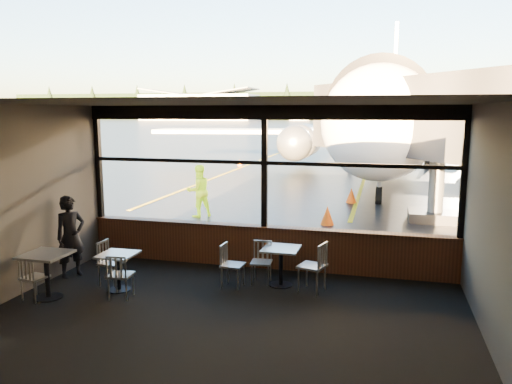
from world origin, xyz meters
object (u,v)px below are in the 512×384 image
at_px(chair_near_w, 233,266).
at_px(chair_mid_w, 112,263).
at_px(cafe_table_mid, 118,272).
at_px(airliner, 391,74).
at_px(jet_bridge, 425,141).
at_px(cafe_table_left, 47,276).
at_px(ground_crew, 199,191).
at_px(cone_extra, 327,215).
at_px(passenger, 71,237).
at_px(chair_near_e, 312,267).
at_px(cafe_table_near, 281,267).
at_px(chair_left_s, 35,278).
at_px(cone_nose, 351,195).
at_px(chair_near_n, 261,263).
at_px(chair_mid_s, 121,276).
at_px(cone_wing, 240,162).

relative_size(chair_near_w, chair_mid_w, 0.97).
relative_size(cafe_table_mid, chair_near_w, 0.85).
xyz_separation_m(airliner, jet_bridge, (0.97, -15.11, -3.00)).
relative_size(jet_bridge, cafe_table_left, 13.62).
distance_m(ground_crew, cone_extra, 4.21).
bearing_deg(passenger, chair_near_e, -55.00).
bearing_deg(cafe_table_near, chair_left_s, -156.28).
distance_m(cafe_table_mid, chair_near_w, 2.17).
distance_m(cone_nose, cone_extra, 3.93).
distance_m(jet_bridge, chair_near_n, 7.63).
xyz_separation_m(chair_near_e, passenger, (-4.91, -0.36, 0.36)).
bearing_deg(chair_near_w, chair_mid_w, -74.73).
bearing_deg(cone_nose, chair_near_e, -90.56).
bearing_deg(cafe_table_left, jet_bridge, 49.71).
distance_m(chair_near_w, chair_mid_s, 2.09).
xyz_separation_m(cafe_table_near, ground_crew, (-3.90, 5.74, 0.46)).
height_order(chair_near_w, chair_mid_w, chair_mid_w).
distance_m(chair_near_e, chair_mid_s, 3.53).
xyz_separation_m(chair_near_n, chair_left_s, (-3.75, -1.87, -0.01)).
bearing_deg(cone_nose, chair_mid_s, -107.42).
height_order(cafe_table_left, chair_near_w, chair_near_w).
distance_m(chair_mid_s, cone_extra, 7.57).
height_order(cafe_table_mid, cafe_table_left, cafe_table_left).
bearing_deg(chair_mid_s, cone_wing, 94.47).
distance_m(chair_left_s, passenger, 1.38).
relative_size(ground_crew, cone_nose, 3.05).
distance_m(airliner, cone_nose, 13.29).
bearing_deg(airliner, cone_wing, -172.58).
bearing_deg(chair_near_n, chair_mid_w, 11.39).
bearing_deg(cone_nose, jet_bridge, -52.28).
height_order(chair_mid_s, chair_left_s, chair_mid_s).
xyz_separation_m(chair_near_n, passenger, (-3.88, -0.57, 0.43)).
bearing_deg(jet_bridge, airliner, 93.66).
xyz_separation_m(airliner, cone_wing, (-8.96, -0.92, -5.29)).
height_order(chair_near_n, chair_left_s, chair_near_n).
bearing_deg(chair_mid_s, cafe_table_near, 20.60).
bearing_deg(chair_mid_w, chair_mid_s, 46.23).
relative_size(passenger, cone_nose, 3.05).
xyz_separation_m(cafe_table_left, chair_near_w, (3.09, 1.42, 0.01)).
relative_size(jet_bridge, cafe_table_mid, 15.85).
height_order(chair_near_n, ground_crew, ground_crew).
relative_size(chair_near_e, chair_mid_w, 1.10).
xyz_separation_m(jet_bridge, chair_near_w, (-3.91, -6.83, -2.08)).
distance_m(airliner, chair_near_n, 22.33).
bearing_deg(chair_mid_s, ground_crew, 93.31).
bearing_deg(cone_wing, chair_near_w, -74.01).
bearing_deg(chair_mid_w, cone_nose, 163.35).
height_order(chair_left_s, cone_wing, chair_left_s).
height_order(chair_near_e, chair_left_s, chair_near_e).
xyz_separation_m(jet_bridge, cafe_table_mid, (-5.95, -7.57, -2.15)).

